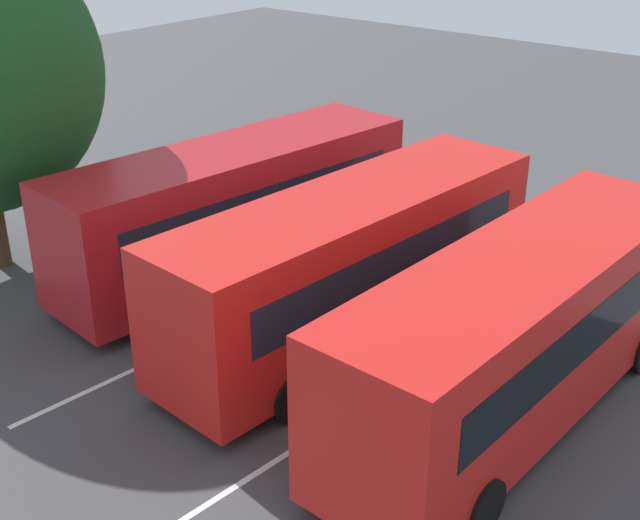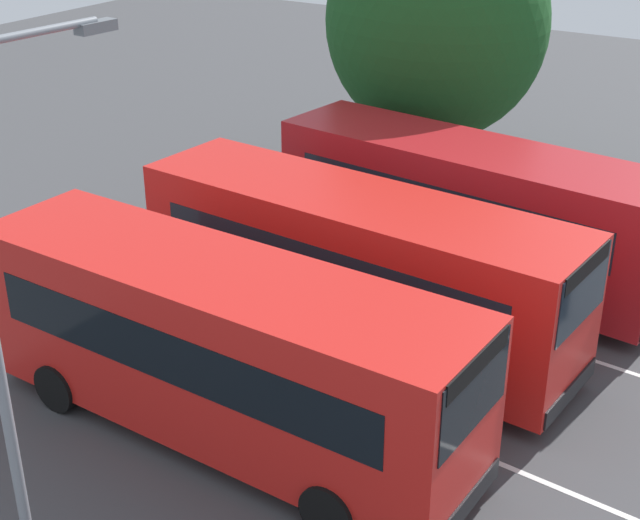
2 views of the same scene
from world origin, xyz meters
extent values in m
plane|color=#424244|center=(0.00, 0.00, 0.00)|extent=(66.52, 66.52, 0.00)
cube|color=red|center=(-0.49, -4.15, 1.78)|extent=(9.43, 2.79, 2.91)
cube|color=black|center=(4.14, -4.32, 2.56)|extent=(0.20, 2.15, 1.22)
cube|color=black|center=(-0.44, -2.96, 2.13)|extent=(7.85, 0.37, 0.93)
cube|color=black|center=(-0.53, -5.34, 2.13)|extent=(7.85, 0.37, 0.93)
cube|color=black|center=(4.16, -4.32, 3.06)|extent=(0.17, 1.96, 0.32)
cube|color=black|center=(4.17, -4.32, 0.55)|extent=(0.18, 2.25, 0.36)
cylinder|color=black|center=(2.55, -3.10, 0.47)|extent=(0.95, 0.31, 0.94)
cylinder|color=black|center=(2.46, -5.42, 0.47)|extent=(0.95, 0.31, 0.94)
cylinder|color=black|center=(-3.43, -2.88, 0.47)|extent=(0.95, 0.31, 0.94)
cylinder|color=black|center=(-3.52, -5.20, 0.47)|extent=(0.95, 0.31, 0.94)
cube|color=red|center=(-0.11, -0.16, 1.78)|extent=(9.50, 3.13, 2.91)
cube|color=#19232D|center=(4.50, -0.51, 2.56)|extent=(0.28, 2.15, 1.22)
cube|color=#19232D|center=(-0.03, 1.03, 2.13)|extent=(7.83, 0.66, 0.93)
cube|color=#19232D|center=(-0.20, -1.35, 2.13)|extent=(7.83, 0.66, 0.93)
cube|color=black|center=(4.52, -0.51, 3.06)|extent=(0.24, 1.96, 0.32)
cube|color=black|center=(4.53, -0.51, 0.55)|extent=(0.27, 2.25, 0.36)
cylinder|color=black|center=(2.95, 0.77, 0.47)|extent=(0.96, 0.35, 0.94)
cylinder|color=black|center=(2.78, -1.54, 0.47)|extent=(0.96, 0.35, 0.94)
cylinder|color=black|center=(-3.01, 1.22, 0.47)|extent=(0.96, 0.35, 0.94)
cylinder|color=black|center=(-3.18, -1.10, 0.47)|extent=(0.96, 0.35, 0.94)
cube|color=#AD191E|center=(0.58, 3.90, 1.78)|extent=(9.56, 3.49, 2.91)
cube|color=#19232D|center=(0.72, 5.08, 2.13)|extent=(7.81, 0.97, 0.93)
cube|color=#19232D|center=(0.45, 2.72, 2.13)|extent=(7.81, 0.97, 0.93)
cylinder|color=black|center=(3.68, 4.72, 0.47)|extent=(0.96, 0.38, 0.94)
cylinder|color=black|center=(3.42, 2.41, 0.47)|extent=(0.96, 0.38, 0.94)
cylinder|color=black|center=(-2.26, 5.39, 0.47)|extent=(0.96, 0.38, 0.94)
cylinder|color=black|center=(-2.52, 3.08, 0.47)|extent=(0.96, 0.38, 0.94)
cylinder|color=gray|center=(-0.61, -7.29, 7.56)|extent=(0.28, 2.15, 0.10)
cube|color=slate|center=(-0.52, -6.23, 7.48)|extent=(0.25, 0.57, 0.14)
cylinder|color=#4C3823|center=(-2.83, 8.92, 1.23)|extent=(0.44, 0.44, 2.47)
ellipsoid|color=#194C1E|center=(-2.83, 8.92, 4.84)|extent=(6.32, 5.69, 6.63)
cube|color=silver|center=(0.00, -2.07, 0.00)|extent=(13.25, 1.25, 0.01)
cube|color=silver|center=(0.00, 2.07, 0.00)|extent=(13.25, 1.25, 0.01)
camera|label=1|loc=(-12.54, -9.42, 9.10)|focal=46.62mm
camera|label=2|loc=(8.01, -14.60, 9.77)|focal=51.22mm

